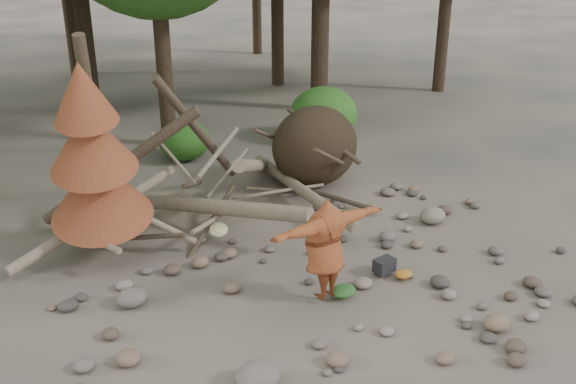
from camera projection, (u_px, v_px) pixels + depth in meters
ground at (345, 289)px, 11.38m from camera, size 120.00×120.00×0.00m
deadfall_pile at (297, 153)px, 15.29m from camera, size 8.55×5.24×3.30m
dead_conifer at (94, 159)px, 11.45m from camera, size 2.06×2.16×4.35m
bush_mid at (184, 140)px, 17.47m from camera, size 1.40×1.40×1.12m
bush_right at (324, 114)px, 19.01m from camera, size 2.00×2.00×1.60m
frisbee_thrower at (325, 249)px, 10.67m from camera, size 3.17×0.67×1.82m
backpack at (384, 268)px, 11.82m from camera, size 0.40×0.28×0.26m
cloth_green at (343, 293)px, 11.08m from camera, size 0.45×0.38×0.17m
cloth_orange at (404, 276)px, 11.66m from camera, size 0.34×0.28×0.12m
boulder_front_left at (258, 376)px, 8.89m from camera, size 0.64×0.58×0.38m
boulder_front_right at (497, 323)px, 10.19m from camera, size 0.43×0.39×0.26m
boulder_mid_right at (433, 215)px, 13.85m from camera, size 0.58×0.52×0.35m
boulder_mid_left at (132, 297)px, 10.83m from camera, size 0.52×0.47×0.31m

